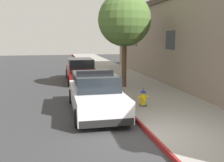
# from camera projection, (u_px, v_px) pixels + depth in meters

# --- Properties ---
(ground_plane) EXTENTS (30.53, 60.00, 0.20)m
(ground_plane) POSITION_uv_depth(u_px,v_px,m) (36.00, 87.00, 16.49)
(ground_plane) COLOR #353538
(sidewalk_pavement) EXTENTS (3.79, 60.00, 0.16)m
(sidewalk_pavement) POSITION_uv_depth(u_px,v_px,m) (127.00, 81.00, 17.70)
(sidewalk_pavement) COLOR gray
(sidewalk_pavement) RESTS_ON ground
(curb_painted_edge) EXTENTS (0.08, 60.00, 0.16)m
(curb_painted_edge) POSITION_uv_depth(u_px,v_px,m) (99.00, 82.00, 17.30)
(curb_painted_edge) COLOR maroon
(curb_painted_edge) RESTS_ON ground
(storefront_building) EXTENTS (5.71, 25.05, 5.54)m
(storefront_building) POSITION_uv_depth(u_px,v_px,m) (212.00, 41.00, 15.66)
(storefront_building) COLOR gray
(storefront_building) RESTS_ON ground
(police_cruiser) EXTENTS (1.94, 4.84, 1.68)m
(police_cruiser) POSITION_uv_depth(u_px,v_px,m) (95.00, 94.00, 10.40)
(police_cruiser) COLOR white
(police_cruiser) RESTS_ON ground
(parked_car_silver_ahead) EXTENTS (1.94, 4.84, 1.56)m
(parked_car_silver_ahead) POSITION_uv_depth(u_px,v_px,m) (81.00, 70.00, 17.96)
(parked_car_silver_ahead) COLOR maroon
(parked_car_silver_ahead) RESTS_ON ground
(fire_hydrant) EXTENTS (0.44, 0.40, 0.76)m
(fire_hydrant) POSITION_uv_depth(u_px,v_px,m) (143.00, 98.00, 10.75)
(fire_hydrant) COLOR #4C4C51
(fire_hydrant) RESTS_ON sidewalk_pavement
(street_tree) EXTENTS (3.01, 3.01, 5.34)m
(street_tree) POSITION_uv_depth(u_px,v_px,m) (124.00, 20.00, 14.52)
(street_tree) COLOR brown
(street_tree) RESTS_ON sidewalk_pavement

